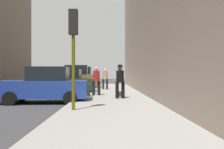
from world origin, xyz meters
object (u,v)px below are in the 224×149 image
at_px(parked_bronze_suv, 75,78).
at_px(duffel_bag, 121,94).
at_px(pedestrian_in_red_jacket, 96,79).
at_px(parked_dark_green_sedan, 65,82).
at_px(pedestrian_in_tan_coat, 105,78).
at_px(fire_hydrant, 91,86).
at_px(parked_blue_sedan, 45,86).
at_px(traffic_light, 73,37).
at_px(rolling_suitcase, 87,90).
at_px(pedestrian_with_fedora, 120,80).
at_px(parked_white_van, 81,77).

height_order(parked_bronze_suv, duffel_bag, parked_bronze_suv).
bearing_deg(parked_bronze_suv, pedestrian_in_red_jacket, -74.46).
height_order(parked_dark_green_sedan, parked_bronze_suv, parked_bronze_suv).
bearing_deg(pedestrian_in_tan_coat, fire_hydrant, -131.33).
height_order(parked_blue_sedan, duffel_bag, parked_blue_sedan).
bearing_deg(pedestrian_in_red_jacket, traffic_light, -95.19).
bearing_deg(fire_hydrant, rolling_suitcase, -89.17).
bearing_deg(traffic_light, parked_dark_green_sedan, 101.27).
distance_m(fire_hydrant, rolling_suitcase, 5.10).
bearing_deg(pedestrian_with_fedora, parked_bronze_suv, 109.49).
bearing_deg(rolling_suitcase, traffic_light, -90.26).
height_order(parked_white_van, traffic_light, traffic_light).
bearing_deg(parked_dark_green_sedan, traffic_light, -78.73).
distance_m(parked_bronze_suv, parked_white_van, 5.11).
xyz_separation_m(pedestrian_in_red_jacket, pedestrian_with_fedora, (1.34, -1.93, 0.03)).
relative_size(pedestrian_in_tan_coat, rolling_suitcase, 1.64).
relative_size(parked_dark_green_sedan, traffic_light, 1.18).
distance_m(pedestrian_in_red_jacket, pedestrian_in_tan_coat, 5.64).
bearing_deg(parked_bronze_suv, duffel_bag, -67.89).
relative_size(parked_blue_sedan, pedestrian_in_red_jacket, 2.49).
distance_m(parked_blue_sedan, pedestrian_in_red_jacket, 3.60).
distance_m(traffic_light, pedestrian_in_red_jacket, 6.35).
bearing_deg(parked_blue_sedan, parked_bronze_suv, 90.00).
height_order(pedestrian_in_red_jacket, pedestrian_with_fedora, pedestrian_with_fedora).
bearing_deg(pedestrian_in_red_jacket, pedestrian_in_tan_coat, 85.03).
height_order(pedestrian_with_fedora, rolling_suitcase, pedestrian_with_fedora).
height_order(parked_dark_green_sedan, parked_white_van, parked_white_van).
distance_m(traffic_light, duffel_bag, 6.15).
relative_size(parked_white_van, pedestrian_in_red_jacket, 2.73).
relative_size(parked_white_van, duffel_bag, 10.61).
bearing_deg(rolling_suitcase, pedestrian_in_tan_coat, 80.88).
relative_size(pedestrian_in_red_jacket, pedestrian_with_fedora, 0.96).
xyz_separation_m(parked_blue_sedan, traffic_light, (1.85, -3.44, 1.91)).
bearing_deg(traffic_light, fire_hydrant, 90.27).
xyz_separation_m(parked_white_van, pedestrian_in_tan_coat, (2.90, -8.14, 0.07)).
xyz_separation_m(parked_blue_sedan, pedestrian_in_red_jacket, (2.41, 2.66, 0.26)).
height_order(parked_white_van, duffel_bag, parked_white_van).
relative_size(traffic_light, rolling_suitcase, 3.46).
bearing_deg(pedestrian_with_fedora, fire_hydrant, 107.12).
relative_size(parked_bronze_suv, rolling_suitcase, 4.48).
xyz_separation_m(parked_white_van, rolling_suitcase, (1.88, -14.49, -0.54)).
distance_m(parked_dark_green_sedan, traffic_light, 9.68).
distance_m(parked_blue_sedan, rolling_suitcase, 2.72).
height_order(fire_hydrant, traffic_light, traffic_light).
height_order(parked_dark_green_sedan, pedestrian_in_tan_coat, pedestrian_in_tan_coat).
bearing_deg(parked_bronze_suv, parked_dark_green_sedan, -90.00).
distance_m(parked_blue_sedan, parked_bronze_suv, 11.32).
relative_size(parked_dark_green_sedan, pedestrian_with_fedora, 2.38).
height_order(pedestrian_in_tan_coat, duffel_bag, pedestrian_in_tan_coat).
height_order(parked_bronze_suv, rolling_suitcase, parked_bronze_suv).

